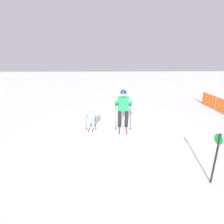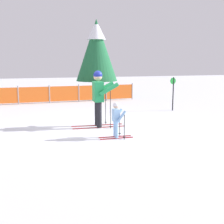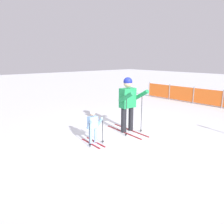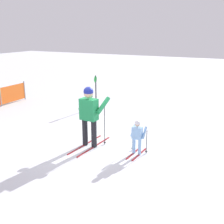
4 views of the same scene
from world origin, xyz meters
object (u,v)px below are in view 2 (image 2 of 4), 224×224
at_px(skier_child, 116,118).
at_px(conifer_far, 97,49).
at_px(safety_fence, 64,94).
at_px(skier_adult, 99,93).
at_px(trail_marker, 173,90).

bearing_deg(skier_child, conifer_far, 81.34).
distance_m(safety_fence, conifer_far, 3.76).
bearing_deg(safety_fence, skier_adult, -87.53).
relative_size(safety_fence, conifer_far, 1.69).
bearing_deg(trail_marker, conifer_far, 108.21).
bearing_deg(trail_marker, safety_fence, 136.41).
distance_m(skier_adult, safety_fence, 6.07).
height_order(skier_child, trail_marker, trail_marker).
distance_m(skier_child, trail_marker, 5.23).
relative_size(skier_child, safety_fence, 0.13).
relative_size(skier_adult, skier_child, 1.82).
bearing_deg(skier_child, skier_adult, 96.34).
distance_m(safety_fence, trail_marker, 5.76).
bearing_deg(trail_marker, skier_adult, -152.06).
xyz_separation_m(skier_adult, safety_fence, (-0.26, 6.03, -0.64)).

